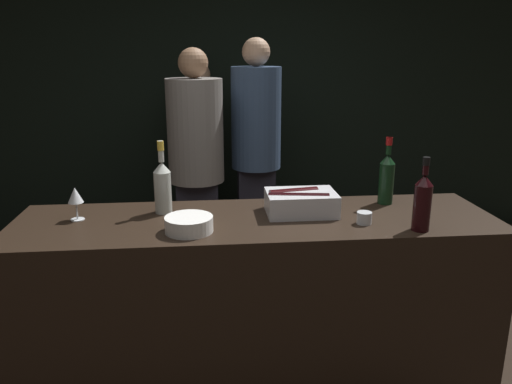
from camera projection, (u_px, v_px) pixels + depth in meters
wall_back_chalkboard at (230, 89)px, 4.56m from camera, size 6.40×0.06×2.80m
bar_counter at (257, 311)px, 2.49m from camera, size 2.27×0.63×0.98m
ice_bin_with_bottles at (300, 202)px, 2.41m from camera, size 0.33×0.24×0.12m
bowl_white at (189, 224)px, 2.17m from camera, size 0.21×0.21×0.07m
wine_glass at (75, 196)px, 2.30m from camera, size 0.07×0.07×0.16m
candle_votive at (364, 218)px, 2.27m from camera, size 0.07×0.07×0.06m
red_wine_bottle_black_foil at (423, 201)px, 2.16m from camera, size 0.08×0.08×0.33m
red_wine_bottle_burgundy at (387, 177)px, 2.55m from camera, size 0.08×0.08×0.35m
rose_wine_bottle at (163, 185)px, 2.40m from camera, size 0.08×0.08×0.35m
person_in_hoodie at (256, 146)px, 3.87m from camera, size 0.38×0.38×1.83m
person_blond_tee at (200, 149)px, 4.29m from camera, size 0.35×0.35×1.65m
person_grey_polo at (196, 159)px, 3.64m from camera, size 0.40×0.40×1.76m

